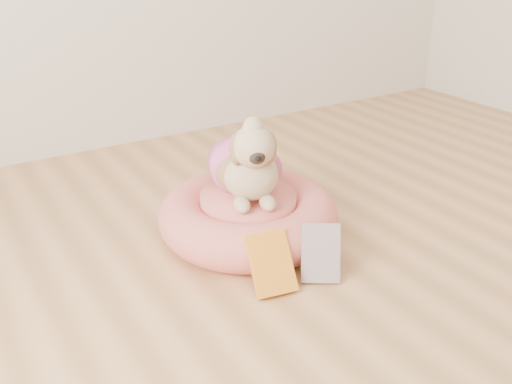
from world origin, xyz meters
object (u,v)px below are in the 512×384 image
pet_bed (248,216)px  book_white (321,253)px  book_yellow (271,263)px  dog (247,150)px

pet_bed → book_white: (0.05, -0.33, 0.01)m
pet_bed → book_yellow: 0.32m
pet_bed → book_white: 0.34m
dog → book_yellow: (-0.11, -0.32, -0.23)m
book_white → pet_bed: bearing=131.4°
pet_bed → book_white: bearing=-81.4°
pet_bed → book_yellow: size_ratio=3.28×
pet_bed → dog: (0.00, 0.02, 0.23)m
dog → book_yellow: 0.40m
pet_bed → dog: bearing=73.8°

